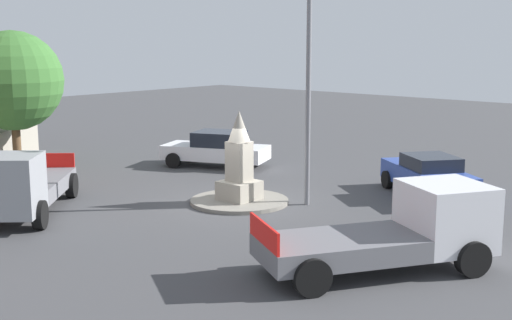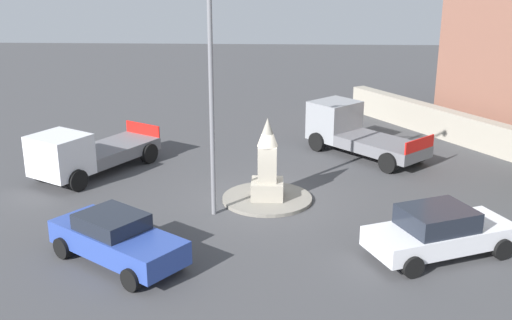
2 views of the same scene
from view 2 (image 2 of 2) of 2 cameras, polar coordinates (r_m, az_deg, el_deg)
The scene contains 9 objects.
ground_plane at distance 22.98m, azimuth 1.01°, elevation -3.63°, with size 80.00×80.00×0.00m, color #424244.
traffic_island at distance 22.96m, azimuth 1.01°, elevation -3.48°, with size 3.24×3.24×0.13m, color gray.
monument at distance 22.52m, azimuth 1.03°, elevation -0.50°, with size 1.14×1.14×2.94m.
streetlamp at distance 20.42m, azimuth -4.09°, elevation 8.46°, with size 3.75×0.28×8.45m.
car_blue_near_island at distance 18.73m, azimuth -12.41°, elevation -6.88°, with size 4.45×3.89×1.46m.
car_white_passing at distance 19.46m, azimuth 16.14°, elevation -6.17°, with size 4.73×3.36×1.50m.
truck_grey_far_side at distance 28.38m, azimuth 8.74°, elevation 2.58°, with size 5.21×5.34×2.13m.
truck_white_parked_left at distance 25.97m, azimuth -15.16°, elevation 0.55°, with size 4.49×5.73×1.99m.
stone_boundary_wall at distance 30.21m, azimuth 19.93°, elevation 2.04°, with size 17.71×0.70×1.38m, color #9E9687.
Camera 2 is at (0.44, -21.31, 8.59)m, focal length 44.58 mm.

